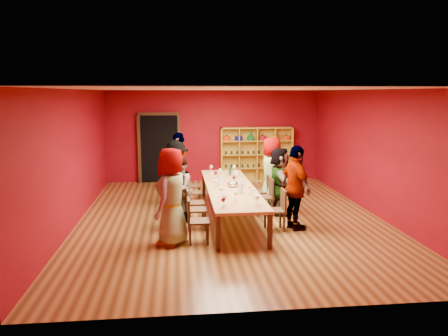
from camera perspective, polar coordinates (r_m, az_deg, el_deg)
The scene contains 48 objects.
room_shell at distance 10.09m, azimuth 0.84°, elevation 1.72°, with size 7.10×9.10×3.04m.
tasting_table at distance 10.23m, azimuth 0.83°, elevation -2.73°, with size 1.10×4.50×0.75m.
doorway at distance 14.47m, azimuth -8.42°, elevation 2.57°, with size 1.40×0.17×2.30m.
shelving_unit at distance 14.60m, azimuth 4.22°, elevation 2.16°, with size 2.40×0.40×1.80m.
chair_person_left_0 at distance 8.61m, azimuth -3.88°, elevation -6.57°, with size 0.42×0.42×0.89m.
person_left_0 at distance 8.49m, azimuth -6.84°, elevation -3.73°, with size 0.92×0.50×1.89m, color #505055.
chair_person_left_1 at distance 9.45m, azimuth -4.10°, elevation -5.09°, with size 0.42×0.42×0.89m.
person_left_1 at distance 9.37m, azimuth -6.64°, elevation -3.32°, with size 0.59×0.43×1.61m, color #151C3A.
chair_person_left_2 at distance 10.02m, azimuth -4.22°, elevation -4.22°, with size 0.42×0.42×0.89m.
person_left_2 at distance 9.96m, azimuth -5.85°, elevation -2.74°, with size 0.74×0.41×1.53m, color beige.
chair_person_left_3 at distance 11.04m, azimuth -4.41°, elevation -2.91°, with size 0.42×0.42×0.89m.
person_left_3 at distance 10.96m, azimuth -6.26°, elevation -1.00°, with size 1.13×0.47×1.75m, color #141C39.
chair_person_left_4 at distance 11.83m, azimuth -4.54°, elevation -2.05°, with size 0.42×0.42×0.89m.
person_left_4 at distance 11.74m, azimuth -5.88°, elevation 0.07°, with size 1.11×0.50×1.89m, color #C0818E.
chair_person_right_1 at distance 9.45m, azimuth 7.11°, elevation -5.14°, with size 0.42×0.42×0.89m.
person_right_1 at distance 9.44m, azimuth 9.36°, elevation -2.59°, with size 1.07×0.49×1.83m, color #47484C.
chair_person_right_2 at distance 10.60m, azimuth 5.61°, elevation -3.46°, with size 0.42×0.42×0.89m.
person_right_2 at distance 10.59m, azimuth 7.23°, elevation -1.69°, with size 1.53×0.44×1.65m, color pink.
chair_person_right_3 at distance 11.18m, azimuth 4.97°, elevation -2.75°, with size 0.42×0.42×0.89m.
person_right_3 at distance 11.15m, azimuth 6.22°, elevation -0.63°, with size 0.89×0.49×1.82m, color #525157.
wine_glass_0 at distance 11.04m, azimuth -1.09°, elevation -0.69°, with size 0.09×0.09×0.22m.
wine_glass_1 at distance 10.48m, azimuth 1.32°, elevation -1.29°, with size 0.09×0.09×0.21m.
wine_glass_2 at distance 9.41m, azimuth -0.31°, elevation -2.73°, with size 0.07×0.07×0.18m.
wine_glass_3 at distance 9.79m, azimuth 1.11°, elevation -2.14°, with size 0.08×0.08×0.20m.
wine_glass_4 at distance 8.34m, azimuth -0.10°, elevation -4.23°, with size 0.08×0.08×0.20m.
wine_glass_5 at distance 8.49m, azimuth 4.33°, elevation -3.93°, with size 0.09×0.09×0.22m.
wine_glass_6 at distance 9.98m, azimuth -0.95°, elevation -1.82°, with size 0.09×0.09×0.22m.
wine_glass_7 at distance 9.19m, azimuth -0.36°, elevation -2.84°, with size 0.09×0.09×0.22m.
wine_glass_8 at distance 11.78m, azimuth -1.91°, elevation -0.16°, with size 0.07×0.07×0.18m.
wine_glass_9 at distance 12.05m, azimuth -1.68°, elevation 0.13°, with size 0.08×0.08×0.20m.
wine_glass_10 at distance 10.23m, azimuth 2.39°, elevation -1.68°, with size 0.07×0.07×0.18m.
wine_glass_11 at distance 10.98m, azimuth -1.65°, elevation -0.87°, with size 0.08×0.08×0.19m.
wine_glass_12 at distance 11.42m, azimuth -0.52°, elevation -0.36°, with size 0.09×0.09×0.21m.
wine_glass_13 at distance 12.06m, azimuth 1.36°, elevation 0.07°, with size 0.07×0.07×0.18m.
wine_glass_14 at distance 11.18m, azimuth 1.57°, elevation -0.62°, with size 0.08×0.08×0.20m.
wine_glass_15 at distance 11.91m, azimuth 1.33°, elevation 0.09°, with size 0.09×0.09×0.22m.
wine_glass_16 at distance 9.51m, azimuth 3.40°, elevation -2.52°, with size 0.08×0.08×0.20m.
wine_glass_17 at distance 10.33m, azimuth 2.42°, elevation -1.60°, with size 0.07×0.07×0.18m.
wine_glass_18 at distance 10.19m, azimuth -1.30°, elevation -1.75°, with size 0.07×0.07×0.18m.
wine_glass_19 at distance 8.90m, azimuth 1.51°, elevation -3.39°, with size 0.08×0.08×0.19m.
wine_glass_20 at distance 8.47m, azimuth 0.08°, elevation -3.93°, with size 0.09×0.09×0.22m.
wine_glass_21 at distance 8.59m, azimuth 4.40°, elevation -3.97°, with size 0.07×0.07×0.18m.
wine_glass_22 at distance 11.00m, azimuth 1.68°, elevation -0.81°, with size 0.08×0.08×0.20m.
wine_glass_23 at distance 9.24m, azimuth 3.72°, elevation -2.95°, with size 0.07×0.07×0.18m.
spittoon_bowl at distance 10.20m, azimuth 1.16°, elevation -2.12°, with size 0.27×0.27×0.15m, color silver.
carafe_a at distance 10.22m, azimuth -0.45°, elevation -1.80°, with size 0.10×0.10×0.25m.
carafe_b at distance 9.49m, azimuth 2.18°, elevation -2.61°, with size 0.14×0.14×0.29m.
wine_bottle at distance 11.62m, azimuth 0.80°, elevation -0.41°, with size 0.09×0.09×0.28m.
Camera 1 is at (-1.22, -9.91, 2.92)m, focal length 35.00 mm.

